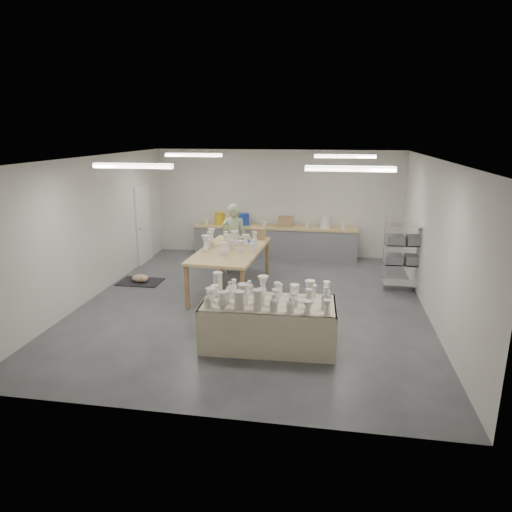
% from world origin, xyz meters
% --- Properties ---
extents(room, '(8.00, 8.02, 3.00)m').
position_xyz_m(room, '(-0.11, 0.08, 2.06)').
color(room, '#424449').
rests_on(room, ground).
extents(back_counter, '(4.60, 0.60, 1.24)m').
position_xyz_m(back_counter, '(-0.01, 3.68, 0.49)').
color(back_counter, tan).
rests_on(back_counter, ground).
extents(wire_shelf, '(0.88, 0.48, 1.80)m').
position_xyz_m(wire_shelf, '(3.20, 1.40, 0.92)').
color(wire_shelf, silver).
rests_on(wire_shelf, ground).
extents(drying_table, '(2.25, 1.13, 1.15)m').
position_xyz_m(drying_table, '(0.58, -1.89, 0.44)').
color(drying_table, olive).
rests_on(drying_table, ground).
extents(work_table, '(1.44, 2.68, 1.35)m').
position_xyz_m(work_table, '(-0.61, 0.77, 0.98)').
color(work_table, tan).
rests_on(work_table, ground).
extents(rug, '(1.00, 0.70, 0.02)m').
position_xyz_m(rug, '(-2.90, 0.90, 0.01)').
color(rug, black).
rests_on(rug, ground).
extents(cat, '(0.46, 0.37, 0.18)m').
position_xyz_m(cat, '(-2.88, 0.88, 0.11)').
color(cat, white).
rests_on(cat, rug).
extents(potter, '(0.70, 0.51, 1.77)m').
position_xyz_m(potter, '(-0.85, 2.07, 0.89)').
color(potter, '#98AD85').
rests_on(potter, ground).
extents(red_stool, '(0.45, 0.45, 0.32)m').
position_xyz_m(red_stool, '(-0.85, 2.34, 0.28)').
color(red_stool, red).
rests_on(red_stool, ground).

